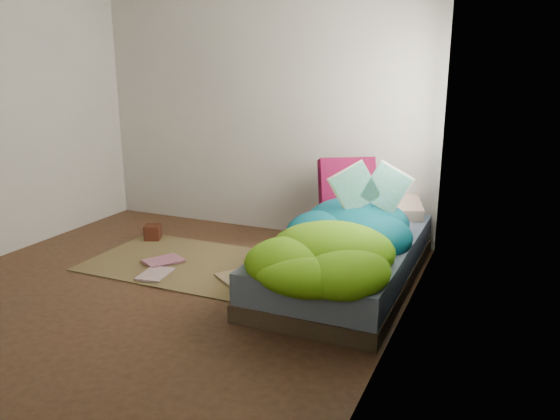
% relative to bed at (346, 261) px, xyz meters
% --- Properties ---
extents(ground, '(3.50, 3.50, 0.00)m').
position_rel_bed_xyz_m(ground, '(-1.22, -0.72, -0.17)').
color(ground, '#3C2417').
rests_on(ground, ground).
extents(room_walls, '(3.54, 3.54, 2.62)m').
position_rel_bed_xyz_m(room_walls, '(-1.21, -0.71, 1.46)').
color(room_walls, silver).
rests_on(room_walls, ground).
extents(bed, '(1.00, 2.00, 0.34)m').
position_rel_bed_xyz_m(bed, '(0.00, 0.00, 0.00)').
color(bed, '#3A2C1F').
rests_on(bed, ground).
extents(duvet, '(0.96, 1.84, 0.34)m').
position_rel_bed_xyz_m(duvet, '(0.00, -0.22, 0.34)').
color(duvet, '#06556A').
rests_on(duvet, bed).
extents(rug, '(1.60, 1.10, 0.01)m').
position_rel_bed_xyz_m(rug, '(-1.37, -0.17, -0.16)').
color(rug, brown).
rests_on(rug, ground).
extents(pillow_floral, '(0.69, 0.56, 0.14)m').
position_rel_bed_xyz_m(pillow_floral, '(0.12, 0.79, 0.24)').
color(pillow_floral, '#EEE7CE').
rests_on(pillow_floral, bed).
extents(pillow_magenta, '(0.51, 0.39, 0.50)m').
position_rel_bed_xyz_m(pillow_magenta, '(-0.23, 0.74, 0.42)').
color(pillow_magenta, '#440414').
rests_on(pillow_magenta, bed).
extents(open_book, '(0.51, 0.31, 0.31)m').
position_rel_bed_xyz_m(open_book, '(0.14, 0.13, 0.67)').
color(open_book, '#2C8839').
rests_on(open_book, duvet).
extents(wooden_box, '(0.19, 0.19, 0.14)m').
position_rel_bed_xyz_m(wooden_box, '(-2.00, 0.23, -0.09)').
color(wooden_box, '#370F0C').
rests_on(wooden_box, rug).
extents(floor_book_a, '(0.26, 0.33, 0.02)m').
position_rel_bed_xyz_m(floor_book_a, '(-1.52, -0.55, -0.15)').
color(floor_book_a, silver).
rests_on(floor_book_a, rug).
extents(floor_book_b, '(0.35, 0.38, 0.03)m').
position_rel_bed_xyz_m(floor_book_b, '(-1.63, -0.21, -0.14)').
color(floor_book_b, '#CA7494').
rests_on(floor_book_b, rug).
extents(floor_book_c, '(0.37, 0.35, 0.02)m').
position_rel_bed_xyz_m(floor_book_c, '(-0.86, -0.44, -0.15)').
color(floor_book_c, tan).
rests_on(floor_book_c, rug).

